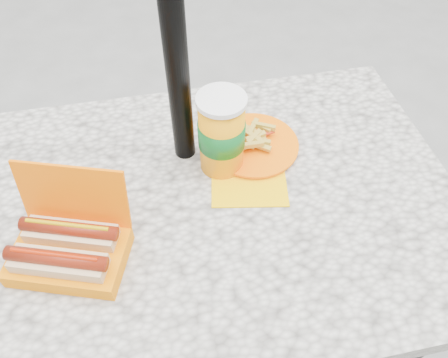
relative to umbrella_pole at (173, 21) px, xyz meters
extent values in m
plane|color=slate|center=(0.00, -0.16, -1.10)|extent=(60.00, 60.00, 0.00)
cube|color=beige|center=(0.00, -0.16, -0.38)|extent=(1.20, 0.80, 0.05)
cylinder|color=black|center=(0.50, -0.46, -0.75)|extent=(0.07, 0.07, 0.70)
cylinder|color=black|center=(-0.50, 0.14, -0.75)|extent=(0.07, 0.07, 0.70)
cylinder|color=black|center=(0.50, 0.14, -0.75)|extent=(0.07, 0.07, 0.70)
cylinder|color=black|center=(0.00, 0.00, 0.00)|extent=(0.05, 0.05, 2.20)
cube|color=#FF6900|center=(-0.27, -0.26, -0.33)|extent=(0.26, 0.21, 0.04)
cube|color=#FF6900|center=(-0.24, -0.18, -0.24)|extent=(0.22, 0.10, 0.14)
cube|color=tan|center=(-0.28, -0.29, -0.31)|extent=(0.19, 0.11, 0.05)
cylinder|color=maroon|center=(-0.28, -0.29, -0.28)|extent=(0.19, 0.09, 0.03)
cylinder|color=#981C03|center=(-0.28, -0.29, -0.27)|extent=(0.16, 0.06, 0.01)
cube|color=tan|center=(-0.26, -0.23, -0.31)|extent=(0.19, 0.11, 0.05)
cylinder|color=maroon|center=(-0.26, -0.23, -0.28)|extent=(0.19, 0.09, 0.03)
cylinder|color=#B68C03|center=(-0.26, -0.23, -0.27)|extent=(0.16, 0.06, 0.01)
cube|color=#FFC000|center=(0.13, -0.11, -0.35)|extent=(0.20, 0.20, 0.00)
cylinder|color=#FF6900|center=(0.17, -0.02, -0.34)|extent=(0.21, 0.21, 0.01)
cylinder|color=#FF6900|center=(0.17, -0.02, -0.34)|extent=(0.22, 0.22, 0.01)
cube|color=gold|center=(0.18, -0.03, -0.32)|extent=(0.05, 0.03, 0.01)
cube|color=gold|center=(0.20, 0.01, -0.31)|extent=(0.05, 0.04, 0.01)
cube|color=gold|center=(0.17, -0.02, -0.32)|extent=(0.05, 0.03, 0.01)
cube|color=gold|center=(0.17, 0.00, -0.32)|extent=(0.03, 0.05, 0.01)
cube|color=gold|center=(0.16, 0.01, -0.32)|extent=(0.03, 0.05, 0.01)
cube|color=gold|center=(0.17, -0.02, -0.31)|extent=(0.04, 0.05, 0.01)
cube|color=gold|center=(0.17, -0.02, -0.31)|extent=(0.05, 0.05, 0.01)
cube|color=gold|center=(0.15, 0.01, -0.32)|extent=(0.05, 0.02, 0.01)
cube|color=gold|center=(0.18, -0.04, -0.32)|extent=(0.05, 0.04, 0.01)
cube|color=gold|center=(0.18, -0.01, -0.32)|extent=(0.02, 0.05, 0.01)
cube|color=gold|center=(0.19, -0.02, -0.33)|extent=(0.02, 0.05, 0.01)
cube|color=gold|center=(0.17, -0.03, -0.32)|extent=(0.04, 0.05, 0.01)
cube|color=gold|center=(0.15, -0.03, -0.32)|extent=(0.05, 0.03, 0.01)
cube|color=gold|center=(0.17, 0.02, -0.31)|extent=(0.04, 0.05, 0.01)
cube|color=gold|center=(0.16, -0.05, -0.31)|extent=(0.05, 0.01, 0.01)
cube|color=gold|center=(0.20, 0.01, -0.32)|extent=(0.04, 0.05, 0.01)
ellipsoid|color=#981C03|center=(0.13, 0.03, -0.33)|extent=(0.05, 0.05, 0.01)
cube|color=#B62E19|center=(0.18, -0.01, -0.32)|extent=(0.09, 0.02, 0.00)
cylinder|color=#FF9908|center=(0.08, -0.06, -0.25)|extent=(0.10, 0.10, 0.19)
cylinder|color=#0B5A1D|center=(0.08, -0.06, -0.25)|extent=(0.11, 0.11, 0.06)
cylinder|color=white|center=(0.08, -0.06, -0.15)|extent=(0.11, 0.11, 0.01)
camera|label=1|loc=(-0.05, -0.75, 0.43)|focal=35.00mm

